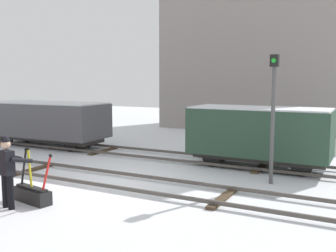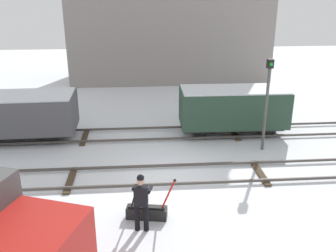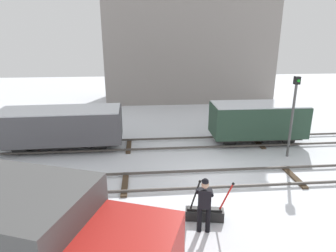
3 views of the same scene
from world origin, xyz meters
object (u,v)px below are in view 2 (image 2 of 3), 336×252
at_px(rail_worker, 141,199).
at_px(switch_lever_frame, 147,211).
at_px(freight_car_near_switch, 233,108).
at_px(signal_post, 267,96).
at_px(freight_car_mid_siding, 6,114).

bearing_deg(rail_worker, switch_lever_frame, 84.07).
bearing_deg(rail_worker, freight_car_near_switch, 68.40).
distance_m(signal_post, freight_car_mid_siding, 11.42).
relative_size(rail_worker, freight_car_near_switch, 0.37).
bearing_deg(switch_lever_frame, freight_car_near_switch, 67.22).
bearing_deg(freight_car_mid_siding, freight_car_near_switch, -1.57).
relative_size(switch_lever_frame, freight_car_mid_siding, 0.25).
bearing_deg(freight_car_near_switch, freight_car_mid_siding, -179.10).
xyz_separation_m(freight_car_mid_siding, freight_car_near_switch, (10.32, 0.00, 0.04)).
bearing_deg(freight_car_near_switch, switch_lever_frame, -121.57).
distance_m(rail_worker, freight_car_mid_siding, 9.35).
height_order(freight_car_mid_siding, freight_car_near_switch, freight_car_near_switch).
relative_size(switch_lever_frame, freight_car_near_switch, 0.31).
height_order(rail_worker, freight_car_near_switch, freight_car_near_switch).
height_order(switch_lever_frame, rail_worker, rail_worker).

